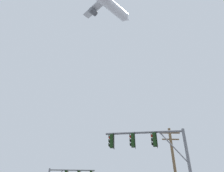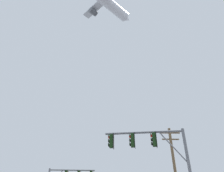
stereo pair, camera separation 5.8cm
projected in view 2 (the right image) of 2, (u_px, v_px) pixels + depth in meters
signal_pole_near at (154, 152)px, 13.55m from camera, size 5.35×1.09×6.40m
utility_pole at (175, 171)px, 20.34m from camera, size 2.20×0.28×9.22m
airplane at (105, 0)px, 60.65m from camera, size 17.69×16.81×5.92m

